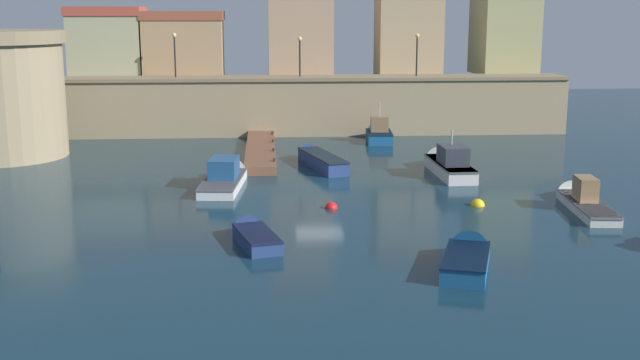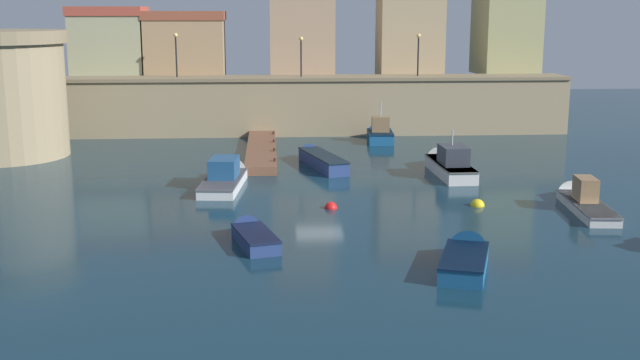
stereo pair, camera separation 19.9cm
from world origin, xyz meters
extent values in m
plane|color=#112D3D|center=(0.00, 0.00, 0.00)|extent=(104.36, 104.36, 0.00)
cube|color=#9E8966|center=(0.00, 19.06, 2.06)|extent=(40.04, 3.34, 4.12)
cube|color=#817053|center=(0.00, 19.06, 4.24)|extent=(40.04, 3.64, 0.24)
cube|color=tan|center=(-15.04, 23.04, 6.48)|extent=(5.51, 4.60, 4.71)
cube|color=#A74535|center=(-15.04, 23.04, 9.18)|extent=(5.73, 4.79, 0.70)
cube|color=tan|center=(-9.12, 22.54, 6.31)|extent=(6.09, 3.61, 4.37)
cube|color=brown|center=(-9.12, 22.54, 8.84)|extent=(6.33, 3.75, 0.70)
cube|color=tan|center=(0.04, 22.84, 8.41)|extent=(5.03, 4.20, 8.57)
cube|color=tan|center=(8.67, 22.69, 7.28)|extent=(5.00, 3.90, 6.32)
cube|color=tan|center=(16.72, 23.54, 7.56)|extent=(4.45, 5.61, 6.88)
cylinder|color=#9E8966|center=(-19.71, 10.67, 3.61)|extent=(8.14, 8.14, 7.23)
cube|color=brown|center=(-3.15, 10.38, 0.26)|extent=(1.90, 14.02, 0.51)
cylinder|color=#4F3224|center=(-2.29, 15.64, 0.35)|extent=(0.20, 0.20, 0.70)
cylinder|color=#4F3224|center=(-2.29, 12.14, 0.35)|extent=(0.20, 0.20, 0.70)
cylinder|color=#4F3224|center=(-2.29, 8.63, 0.35)|extent=(0.20, 0.20, 0.70)
cylinder|color=#4F3224|center=(-2.29, 5.13, 0.35)|extent=(0.20, 0.20, 0.70)
cylinder|color=black|center=(-9.44, 19.06, 5.83)|extent=(0.12, 0.12, 2.94)
sphere|color=#F9D172|center=(-9.44, 19.06, 7.45)|extent=(0.32, 0.32, 0.32)
cylinder|color=black|center=(-0.16, 19.06, 5.69)|extent=(0.12, 0.12, 2.65)
sphere|color=#F9D172|center=(-0.16, 19.06, 7.17)|extent=(0.32, 0.32, 0.32)
cylinder|color=black|center=(8.71, 19.06, 5.80)|extent=(0.12, 0.12, 2.87)
sphere|color=#F9D172|center=(8.71, 19.06, 7.38)|extent=(0.32, 0.32, 0.32)
cube|color=silver|center=(7.69, 2.86, 0.38)|extent=(1.82, 5.80, 0.75)
cone|color=silver|center=(7.58, 6.38, 0.38)|extent=(1.61, 1.45, 1.57)
cube|color=#50544D|center=(7.69, 2.86, 0.71)|extent=(1.86, 5.91, 0.08)
cube|color=#333842|center=(7.70, 2.34, 1.27)|extent=(1.45, 2.15, 1.04)
cube|color=#99B7C6|center=(7.67, 3.39, 1.32)|extent=(1.25, 0.10, 0.63)
cylinder|color=#B2B2B7|center=(7.69, 2.69, 1.71)|extent=(0.08, 0.08, 1.92)
cube|color=white|center=(-5.09, 0.31, 0.28)|extent=(2.40, 5.82, 0.55)
cone|color=white|center=(-4.75, 3.78, 0.28)|extent=(1.89, 1.57, 1.76)
cube|color=#5E5D64|center=(-5.09, 0.31, 0.51)|extent=(2.45, 5.94, 0.08)
cube|color=navy|center=(-5.05, 0.67, 1.06)|extent=(1.62, 2.39, 1.01)
cube|color=#99B7C6|center=(-4.94, 1.79, 1.11)|extent=(1.26, 0.18, 0.61)
cube|color=#195689|center=(5.31, 14.78, 0.38)|extent=(1.93, 3.44, 0.76)
cone|color=#195689|center=(5.45, 16.85, 0.38)|extent=(1.69, 1.04, 1.63)
cube|color=#0C253C|center=(5.31, 14.78, 0.72)|extent=(1.97, 3.51, 0.08)
cube|color=olive|center=(5.30, 14.66, 1.30)|extent=(1.29, 0.93, 1.09)
cylinder|color=#B2B2B7|center=(5.31, 14.79, 1.81)|extent=(0.08, 0.08, 2.10)
cube|color=navy|center=(0.57, 5.50, 0.41)|extent=(2.71, 5.92, 0.82)
cone|color=navy|center=(-0.34, 8.92, 0.41)|extent=(1.53, 1.66, 1.21)
cube|color=black|center=(0.57, 5.50, 0.78)|extent=(2.77, 6.03, 0.08)
cube|color=navy|center=(-3.22, -10.35, 0.29)|extent=(2.05, 3.48, 0.58)
cone|color=navy|center=(-3.75, -8.38, 0.29)|extent=(1.38, 1.19, 1.19)
cube|color=#141C3A|center=(-3.22, -10.35, 0.54)|extent=(2.09, 3.55, 0.08)
cube|color=silver|center=(12.17, -5.90, 0.23)|extent=(1.98, 5.81, 0.46)
cone|color=silver|center=(12.52, -2.42, 0.23)|extent=(1.47, 1.53, 1.34)
cube|color=slate|center=(12.17, -5.90, 0.42)|extent=(2.02, 5.93, 0.08)
cube|color=olive|center=(12.22, -5.44, 1.01)|extent=(1.00, 1.58, 1.10)
cube|color=#99B7C6|center=(12.29, -4.70, 1.07)|extent=(0.77, 0.14, 0.66)
cube|color=#195689|center=(4.32, -14.11, 0.34)|extent=(2.60, 3.96, 0.67)
cone|color=#195689|center=(5.04, -11.93, 0.34)|extent=(1.71, 1.43, 1.46)
cube|color=#0B1E3B|center=(4.32, -14.11, 0.63)|extent=(2.66, 4.04, 0.08)
sphere|color=red|center=(0.27, -4.40, 0.00)|extent=(0.61, 0.61, 0.61)
sphere|color=yellow|center=(7.37, -4.38, 0.00)|extent=(0.67, 0.67, 0.67)
camera|label=1|loc=(-2.81, -40.93, 9.23)|focal=44.53mm
camera|label=2|loc=(-2.61, -40.95, 9.23)|focal=44.53mm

